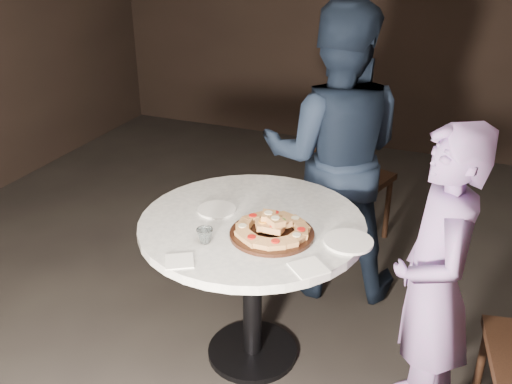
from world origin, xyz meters
TOP-DOWN VIEW (x-y plane):
  - floor at (0.00, 0.00)m, footprint 7.00×7.00m
  - table at (-0.15, 0.13)m, footprint 1.33×1.33m
  - serving_board at (-0.01, 0.03)m, footprint 0.51×0.51m
  - focaccia_pile at (-0.01, 0.03)m, footprint 0.35×0.35m
  - plate_left at (-0.35, 0.16)m, footprint 0.22×0.22m
  - plate_right at (0.34, 0.10)m, footprint 0.29×0.29m
  - water_glass at (-0.26, -0.14)m, footprint 0.09×0.09m
  - napkin_near at (-0.29, -0.33)m, footprint 0.16×0.16m
  - napkin_far at (0.23, -0.17)m, footprint 0.19×0.19m
  - chair_far at (0.01, 1.43)m, footprint 0.58×0.59m
  - diner_navy at (0.04, 0.94)m, footprint 0.99×0.85m
  - diner_teal at (0.72, 0.04)m, footprint 0.49×0.61m

SIDE VIEW (x-z plane):
  - floor at x=0.00m, z-range 0.00..0.00m
  - chair_far at x=0.01m, z-range 0.08..1.06m
  - table at x=-0.15m, z-range 0.26..1.08m
  - diner_teal at x=0.72m, z-range 0.00..1.46m
  - napkin_near at x=-0.29m, z-range 0.82..0.83m
  - napkin_far at x=0.23m, z-range 0.82..0.83m
  - plate_left at x=-0.35m, z-range 0.82..0.83m
  - plate_right at x=0.34m, z-range 0.82..0.84m
  - serving_board at x=-0.01m, z-range 0.82..0.84m
  - water_glass at x=-0.26m, z-range 0.82..0.89m
  - focaccia_pile at x=-0.01m, z-range 0.82..0.91m
  - diner_navy at x=0.04m, z-range 0.00..1.77m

